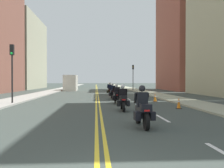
{
  "coord_description": "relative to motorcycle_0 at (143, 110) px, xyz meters",
  "views": [
    {
      "loc": [
        -0.14,
        -3.76,
        1.81
      ],
      "look_at": [
        1.52,
        21.88,
        1.47
      ],
      "focal_mm": 39.82,
      "sensor_mm": 36.0,
      "label": 1
    }
  ],
  "objects": [
    {
      "name": "ground_plane",
      "position": [
        -1.67,
        42.23,
        -0.65
      ],
      "size": [
        264.0,
        264.0,
        0.0
      ],
      "primitive_type": "plane",
      "color": "#3D4641"
    },
    {
      "name": "sidewalk_left",
      "position": [
        -9.13,
        42.23,
        -0.59
      ],
      "size": [
        2.72,
        144.0,
        0.12
      ],
      "primitive_type": "cube",
      "color": "#A4A39A",
      "rests_on": "ground"
    },
    {
      "name": "sidewalk_right",
      "position": [
        5.8,
        42.23,
        -0.59
      ],
      "size": [
        2.72,
        144.0,
        0.12
      ],
      "primitive_type": "cube",
      "color": "#A2A58A",
      "rests_on": "ground"
    },
    {
      "name": "centreline_yellow_inner",
      "position": [
        -1.79,
        42.23,
        -0.65
      ],
      "size": [
        0.12,
        132.0,
        0.01
      ],
      "primitive_type": "cube",
      "color": "yellow",
      "rests_on": "ground"
    },
    {
      "name": "centreline_yellow_outer",
      "position": [
        -1.55,
        42.23,
        -0.65
      ],
      "size": [
        0.12,
        132.0,
        0.01
      ],
      "primitive_type": "cube",
      "color": "yellow",
      "rests_on": "ground"
    },
    {
      "name": "lane_dashes_white",
      "position": [
        1.39,
        23.23,
        -0.65
      ],
      "size": [
        0.14,
        56.4,
        0.01
      ],
      "color": "silver",
      "rests_on": "ground"
    },
    {
      "name": "building_left_2",
      "position": [
        -18.45,
        47.81,
        7.37
      ],
      "size": [
        7.29,
        19.2,
        16.04
      ],
      "color": "#A7A88B",
      "rests_on": "ground"
    },
    {
      "name": "building_right_2",
      "position": [
        14.52,
        37.12,
        10.18
      ],
      "size": [
        6.1,
        15.82,
        21.66
      ],
      "color": "brown",
      "rests_on": "ground"
    },
    {
      "name": "motorcycle_0",
      "position": [
        0.0,
        0.0,
        0.0
      ],
      "size": [
        0.77,
        2.13,
        1.64
      ],
      "rotation": [
        0.0,
        0.0,
        0.03
      ],
      "color": "black",
      "rests_on": "ground"
    },
    {
      "name": "motorcycle_1",
      "position": [
        -0.2,
        5.27,
        -0.01
      ],
      "size": [
        0.77,
        2.08,
        1.6
      ],
      "rotation": [
        0.0,
        0.0,
        -0.03
      ],
      "color": "black",
      "rests_on": "ground"
    },
    {
      "name": "motorcycle_2",
      "position": [
        -0.19,
        9.96,
        -0.01
      ],
      "size": [
        0.78,
        2.25,
        1.57
      ],
      "rotation": [
        0.0,
        0.0,
        0.04
      ],
      "color": "black",
      "rests_on": "ground"
    },
    {
      "name": "motorcycle_3",
      "position": [
        -0.18,
        14.88,
        -0.0
      ],
      "size": [
        0.78,
        2.24,
        1.59
      ],
      "rotation": [
        0.0,
        0.0,
        0.04
      ],
      "color": "black",
      "rests_on": "ground"
    },
    {
      "name": "motorcycle_4",
      "position": [
        -0.15,
        20.4,
        0.02
      ],
      "size": [
        0.77,
        2.09,
        1.64
      ],
      "rotation": [
        0.0,
        0.0,
        0.03
      ],
      "color": "black",
      "rests_on": "ground"
    },
    {
      "name": "traffic_cone_0",
      "position": [
        3.54,
        6.17,
        -0.28
      ],
      "size": [
        0.31,
        0.31,
        0.75
      ],
      "color": "black",
      "rests_on": "ground"
    },
    {
      "name": "traffic_cone_1",
      "position": [
        3.3,
        11.62,
        -0.29
      ],
      "size": [
        0.34,
        0.34,
        0.72
      ],
      "color": "black",
      "rests_on": "ground"
    },
    {
      "name": "traffic_light_near",
      "position": [
        -8.17,
        9.78,
        2.49
      ],
      "size": [
        0.28,
        0.38,
        4.55
      ],
      "color": "black",
      "rests_on": "ground"
    },
    {
      "name": "traffic_light_far",
      "position": [
        4.84,
        34.67,
        2.55
      ],
      "size": [
        0.28,
        0.38,
        4.64
      ],
      "color": "black",
      "rests_on": "ground"
    },
    {
      "name": "parked_truck",
      "position": [
        -6.37,
        36.39,
        0.62
      ],
      "size": [
        2.2,
        6.5,
        2.8
      ],
      "color": "#B0B8BF",
      "rests_on": "ground"
    }
  ]
}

